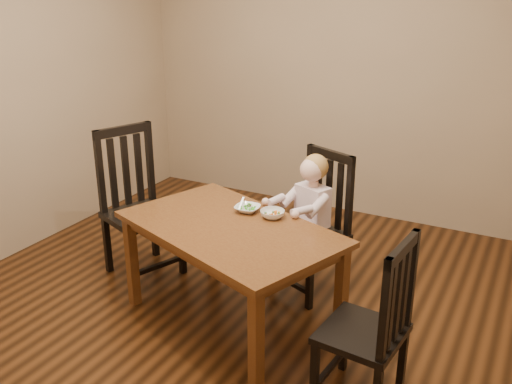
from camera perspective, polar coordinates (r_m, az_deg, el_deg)
The scene contains 9 objects.
room at distance 3.60m, azimuth -2.44°, elevation 7.72°, with size 4.01×4.01×2.71m.
dining_table at distance 3.61m, azimuth -2.63°, elevation -4.57°, with size 1.60×1.26×0.70m.
chair_child at distance 4.10m, azimuth 5.92°, elevation -3.38°, with size 0.57×0.56×1.03m.
chair_left at distance 4.40m, azimuth -11.74°, elevation -1.31°, with size 0.61×0.62×1.13m.
chair_right at distance 3.07m, azimuth 11.47°, elevation -13.12°, with size 0.44×0.46×0.98m.
toddler at distance 4.01m, azimuth 5.47°, elevation -1.81°, with size 0.31×0.39×0.54m, color silver, non-canonical shape.
bowl_peas at distance 3.78m, azimuth -0.86°, elevation -1.68°, with size 0.16×0.16×0.04m, color white.
bowl_veg at distance 3.69m, azimuth 1.65°, elevation -2.21°, with size 0.16×0.16×0.05m, color white.
fork at distance 3.79m, azimuth -1.49°, elevation -1.25°, with size 0.05×0.14×0.05m.
Camera 1 is at (1.77, -3.03, 2.16)m, focal length 40.00 mm.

